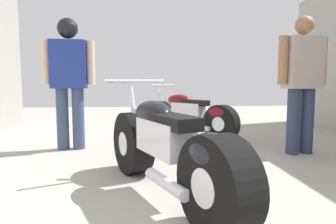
% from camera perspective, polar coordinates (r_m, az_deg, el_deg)
% --- Properties ---
extents(ground_plane, '(15.70, 15.70, 0.00)m').
position_cam_1_polar(ground_plane, '(3.35, 3.62, -10.42)').
color(ground_plane, '#A8A399').
extents(motorcycle_maroon_cruiser, '(1.03, 1.97, 0.96)m').
position_cam_1_polar(motorcycle_maroon_cruiser, '(2.41, -0.28, -7.15)').
color(motorcycle_maroon_cruiser, black).
rests_on(motorcycle_maroon_cruiser, ground_plane).
extents(motorcycle_black_naked, '(1.41, 1.50, 0.88)m').
position_cam_1_polar(motorcycle_black_naked, '(5.03, 4.18, -0.58)').
color(motorcycle_black_naked, black).
rests_on(motorcycle_black_naked, ground_plane).
extents(mechanic_in_blue, '(0.71, 0.33, 1.75)m').
position_cam_1_polar(mechanic_in_blue, '(4.20, 24.18, 6.09)').
color(mechanic_in_blue, '#2D3851').
rests_on(mechanic_in_blue, ground_plane).
extents(mechanic_with_helmet, '(0.70, 0.29, 1.78)m').
position_cam_1_polar(mechanic_with_helmet, '(4.32, -18.33, 7.30)').
color(mechanic_with_helmet, '#384766').
rests_on(mechanic_with_helmet, ground_plane).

